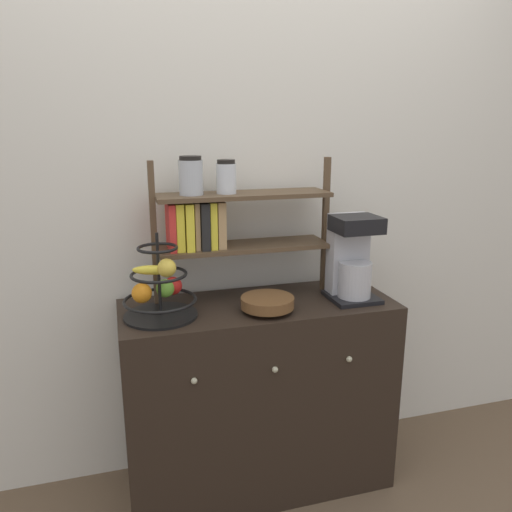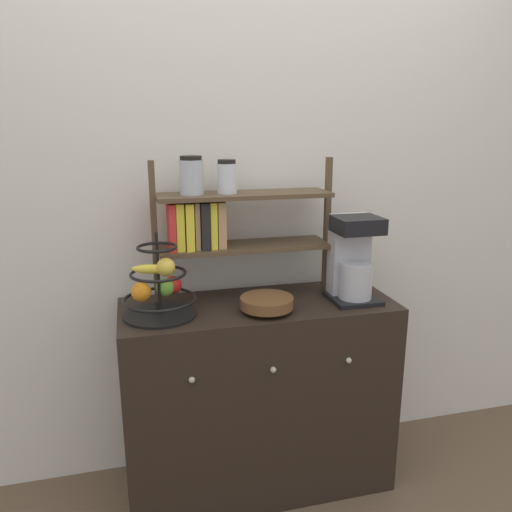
% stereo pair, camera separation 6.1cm
% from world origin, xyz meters
% --- Properties ---
extents(wall_back, '(7.00, 0.05, 2.60)m').
position_xyz_m(wall_back, '(0.00, 0.49, 1.30)').
color(wall_back, silver).
rests_on(wall_back, ground_plane).
extents(sideboard, '(1.13, 0.46, 0.85)m').
position_xyz_m(sideboard, '(0.00, 0.22, 0.43)').
color(sideboard, black).
rests_on(sideboard, ground_plane).
extents(coffee_maker, '(0.20, 0.20, 0.36)m').
position_xyz_m(coffee_maker, '(0.40, 0.18, 1.03)').
color(coffee_maker, black).
rests_on(coffee_maker, sideboard).
extents(fruit_stand, '(0.28, 0.28, 0.33)m').
position_xyz_m(fruit_stand, '(-0.40, 0.19, 0.96)').
color(fruit_stand, black).
rests_on(fruit_stand, sideboard).
extents(wooden_bowl, '(0.21, 0.21, 0.06)m').
position_xyz_m(wooden_bowl, '(0.01, 0.13, 0.89)').
color(wooden_bowl, brown).
rests_on(wooden_bowl, sideboard).
extents(shelf_hutch, '(0.76, 0.20, 0.60)m').
position_xyz_m(shelf_hutch, '(-0.14, 0.32, 1.21)').
color(shelf_hutch, brown).
rests_on(shelf_hutch, sideboard).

